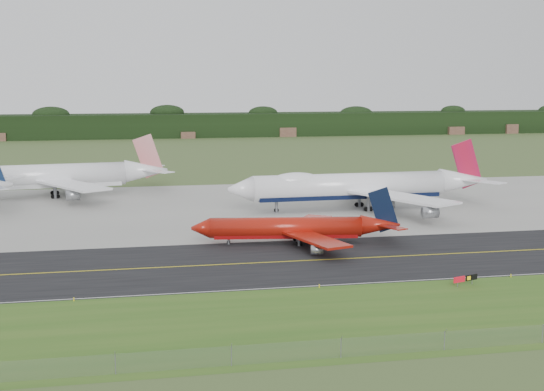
{
  "coord_description": "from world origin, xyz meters",
  "views": [
    {
      "loc": [
        -28.58,
        -123.62,
        29.99
      ],
      "look_at": [
        0.21,
        22.0,
        7.09
      ],
      "focal_mm": 50.0,
      "sensor_mm": 36.0,
      "label": 1
    }
  ],
  "objects_px": {
    "jet_star_tail": "(53,177)",
    "taxiway_sign": "(465,279)",
    "jet_red_737": "(297,228)",
    "jet_ba_747": "(359,186)"
  },
  "relations": [
    {
      "from": "jet_ba_747",
      "to": "taxiway_sign",
      "type": "xyz_separation_m",
      "value": [
        -4.65,
        -66.26,
        -4.36
      ]
    },
    {
      "from": "jet_star_tail",
      "to": "jet_red_737",
      "type": "bearing_deg",
      "value": -53.85
    },
    {
      "from": "taxiway_sign",
      "to": "jet_ba_747",
      "type": "bearing_deg",
      "value": 85.98
    },
    {
      "from": "jet_red_737",
      "to": "taxiway_sign",
      "type": "distance_m",
      "value": 37.26
    },
    {
      "from": "jet_ba_747",
      "to": "jet_red_737",
      "type": "bearing_deg",
      "value": -123.66
    },
    {
      "from": "jet_ba_747",
      "to": "taxiway_sign",
      "type": "height_order",
      "value": "jet_ba_747"
    },
    {
      "from": "taxiway_sign",
      "to": "jet_star_tail",
      "type": "bearing_deg",
      "value": 123.72
    },
    {
      "from": "jet_ba_747",
      "to": "taxiway_sign",
      "type": "bearing_deg",
      "value": -94.02
    },
    {
      "from": "jet_star_tail",
      "to": "taxiway_sign",
      "type": "xyz_separation_m",
      "value": [
        66.41,
        -99.5,
        -4.16
      ]
    },
    {
      "from": "jet_red_737",
      "to": "jet_star_tail",
      "type": "xyz_separation_m",
      "value": [
        -48.76,
        66.74,
        2.34
      ]
    }
  ]
}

